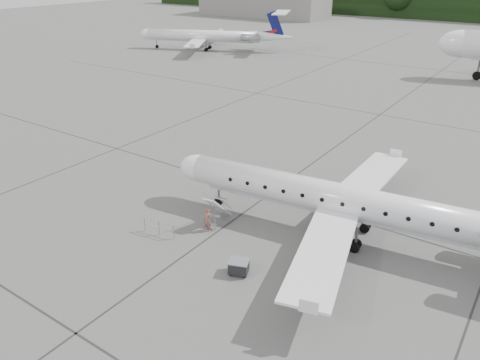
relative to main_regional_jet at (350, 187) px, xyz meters
The scene contains 7 objects.
ground 5.58m from the main_regional_jet, 129.97° to the right, with size 320.00×320.00×0.00m, color #62625F.
main_regional_jet is the anchor object (origin of this frame).
airstair 8.72m from the main_regional_jet, 157.80° to the right, with size 0.85×2.27×2.20m, color white, non-canonical shape.
passenger 9.20m from the main_regional_jet, 149.68° to the right, with size 0.60×0.39×1.64m, color brown.
safety_railing 12.22m from the main_regional_jet, 146.19° to the right, with size 2.20×0.08×1.00m, color gray, non-canonical shape.
baggage_cart 8.39m from the main_regional_jet, 115.34° to the right, with size 1.05×0.85×0.91m, color black, non-canonical shape.
bg_regional_left 69.74m from the main_regional_jet, 136.05° to the left, with size 28.38×20.43×7.44m, color white, non-canonical shape.
Camera 1 is at (11.67, -21.40, 15.93)m, focal length 35.00 mm.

